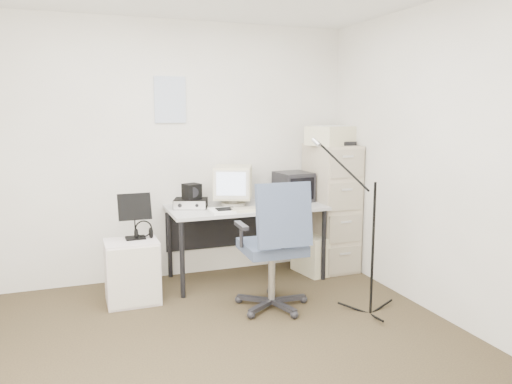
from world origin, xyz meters
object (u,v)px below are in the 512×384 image
object	(u,v)px
filing_cabinet	(331,207)
desk	(246,242)
side_cart	(132,272)
office_chair	(272,245)

from	to	relation	value
filing_cabinet	desk	world-z (taller)	filing_cabinet
side_cart	office_chair	bearing A→B (deg)	-26.42
filing_cabinet	office_chair	world-z (taller)	filing_cabinet
desk	office_chair	distance (m)	0.80
desk	office_chair	size ratio (longest dim) A/B	1.37
filing_cabinet	side_cart	size ratio (longest dim) A/B	2.37
desk	side_cart	xyz separation A→B (m)	(-1.13, -0.25, -0.09)
filing_cabinet	office_chair	distance (m)	1.29
filing_cabinet	office_chair	xyz separation A→B (m)	(-0.99, -0.81, -0.10)
filing_cabinet	desk	size ratio (longest dim) A/B	0.87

